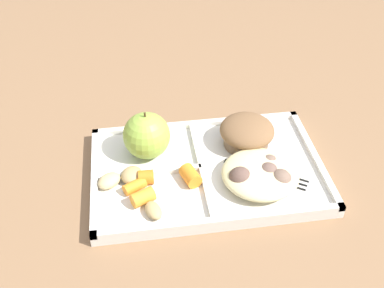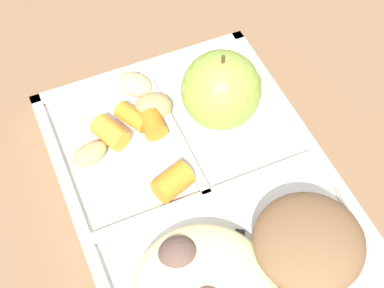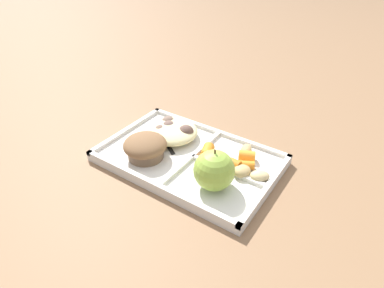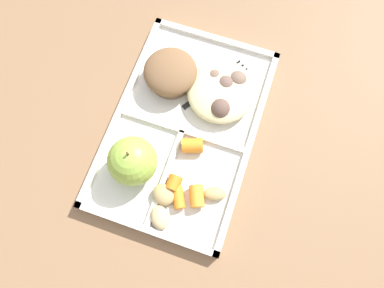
{
  "view_description": "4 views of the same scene",
  "coord_description": "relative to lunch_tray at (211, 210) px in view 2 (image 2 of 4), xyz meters",
  "views": [
    {
      "loc": [
        -0.11,
        -0.56,
        0.56
      ],
      "look_at": [
        -0.02,
        0.01,
        0.06
      ],
      "focal_mm": 43.54,
      "sensor_mm": 36.0,
      "label": 1
    },
    {
      "loc": [
        0.23,
        -0.12,
        0.49
      ],
      "look_at": [
        -0.04,
        -0.0,
        0.06
      ],
      "focal_mm": 53.89,
      "sensor_mm": 36.0,
      "label": 2
    },
    {
      "loc": [
        -0.33,
        0.48,
        0.45
      ],
      "look_at": [
        -0.01,
        0.0,
        0.05
      ],
      "focal_mm": 30.46,
      "sensor_mm": 36.0,
      "label": 3
    },
    {
      "loc": [
        -0.19,
        -0.08,
        0.58
      ],
      "look_at": [
        -0.04,
        -0.03,
        0.05
      ],
      "focal_mm": 31.48,
      "sensor_mm": 36.0,
      "label": 4
    }
  ],
  "objects": [
    {
      "name": "meatball_center",
      "position": [
        0.04,
        -0.05,
        0.03
      ],
      "size": [
        0.04,
        0.04,
        0.04
      ],
      "primitive_type": "sphere",
      "color": "brown",
      "rests_on": "lunch_tray"
    },
    {
      "name": "carrot_slice_near_corner",
      "position": [
        -0.11,
        -0.06,
        0.02
      ],
      "size": [
        0.04,
        0.04,
        0.02
      ],
      "primitive_type": "cylinder",
      "rotation": [
        0.0,
        1.57,
        0.41
      ],
      "color": "orange",
      "rests_on": "lunch_tray"
    },
    {
      "name": "carrot_slice_back",
      "position": [
        -0.1,
        -0.02,
        0.02
      ],
      "size": [
        0.03,
        0.02,
        0.02
      ],
      "primitive_type": "cylinder",
      "rotation": [
        0.0,
        1.57,
        6.25
      ],
      "color": "orange",
      "rests_on": "lunch_tray"
    },
    {
      "name": "lunch_tray",
      "position": [
        0.0,
        0.0,
        0.0
      ],
      "size": [
        0.39,
        0.25,
        0.02
      ],
      "color": "silver",
      "rests_on": "ground"
    },
    {
      "name": "green_apple",
      "position": [
        -0.1,
        0.05,
        0.05
      ],
      "size": [
        0.08,
        0.08,
        0.09
      ],
      "color": "#93B742",
      "rests_on": "lunch_tray"
    },
    {
      "name": "ground",
      "position": [
        0.0,
        -0.0,
        -0.01
      ],
      "size": [
        6.0,
        6.0,
        0.0
      ],
      "primitive_type": "plane",
      "color": "#846042"
    },
    {
      "name": "potato_chunk_corner",
      "position": [
        -0.1,
        -0.09,
        0.01
      ],
      "size": [
        0.03,
        0.04,
        0.02
      ],
      "primitive_type": "ellipsoid",
      "rotation": [
        0.0,
        0.0,
        1.86
      ],
      "color": "tan",
      "rests_on": "lunch_tray"
    },
    {
      "name": "bran_muffin",
      "position": [
        0.08,
        0.05,
        0.03
      ],
      "size": [
        0.1,
        0.1,
        0.05
      ],
      "color": "brown",
      "rests_on": "lunch_tray"
    },
    {
      "name": "carrot_slice_small",
      "position": [
        -0.03,
        -0.03,
        0.02
      ],
      "size": [
        0.04,
        0.04,
        0.03
      ],
      "primitive_type": "cylinder",
      "rotation": [
        0.0,
        1.57,
        5.05
      ],
      "color": "orange",
      "rests_on": "lunch_tray"
    },
    {
      "name": "carrot_slice_diagonal",
      "position": [
        -0.12,
        -0.03,
        0.02
      ],
      "size": [
        0.04,
        0.03,
        0.02
      ],
      "primitive_type": "cylinder",
      "rotation": [
        0.0,
        1.57,
        0.49
      ],
      "color": "orange",
      "rests_on": "lunch_tray"
    },
    {
      "name": "potato_chunk_small",
      "position": [
        -0.13,
        -0.01,
        0.02
      ],
      "size": [
        0.05,
        0.05,
        0.02
      ],
      "primitive_type": "ellipsoid",
      "rotation": [
        0.0,
        0.0,
        4.34
      ],
      "color": "tan",
      "rests_on": "lunch_tray"
    },
    {
      "name": "potato_chunk_golden",
      "position": [
        -0.16,
        -0.02,
        0.02
      ],
      "size": [
        0.05,
        0.05,
        0.02
      ],
      "primitive_type": "ellipsoid",
      "rotation": [
        0.0,
        0.0,
        3.75
      ],
      "color": "tan",
      "rests_on": "lunch_tray"
    }
  ]
}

